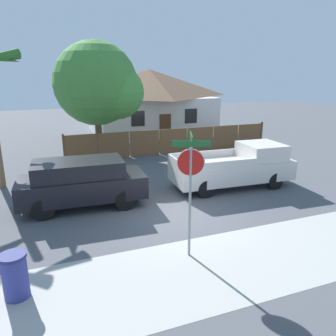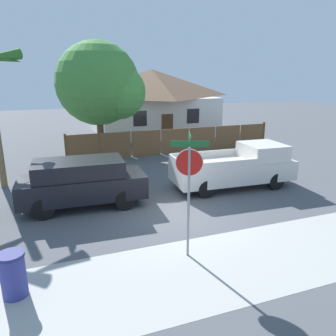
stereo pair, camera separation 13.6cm
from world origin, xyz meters
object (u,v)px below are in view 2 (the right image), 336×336
object	(u,v)px
house	(152,101)
trash_bin	(13,275)
red_suv	(82,181)
oak_tree	(102,85)
stop_sign	(189,175)
orange_pickup	(237,167)

from	to	relation	value
house	trash_bin	bearing A→B (deg)	-115.86
house	red_suv	xyz separation A→B (m)	(-7.38, -14.61, -1.73)
oak_tree	house	bearing A→B (deg)	52.32
stop_sign	trash_bin	xyz separation A→B (m)	(-4.38, -0.24, -1.81)
oak_tree	stop_sign	bearing A→B (deg)	-89.51
house	trash_bin	xyz separation A→B (m)	(-9.44, -19.47, -2.18)
oak_tree	orange_pickup	xyz separation A→B (m)	(4.51, -7.93, -3.31)
red_suv	stop_sign	xyz separation A→B (m)	(2.33, -4.62, 1.36)
red_suv	trash_bin	size ratio (longest dim) A/B	4.39
red_suv	stop_sign	world-z (taller)	stop_sign
oak_tree	orange_pickup	distance (m)	9.71
oak_tree	red_suv	distance (m)	8.84
oak_tree	orange_pickup	world-z (taller)	oak_tree
orange_pickup	house	bearing A→B (deg)	90.18
red_suv	trash_bin	xyz separation A→B (m)	(-2.05, -4.86, -0.45)
oak_tree	stop_sign	distance (m)	12.68
stop_sign	red_suv	bearing A→B (deg)	137.83
house	trash_bin	distance (m)	21.75
house	stop_sign	distance (m)	19.89
oak_tree	trash_bin	size ratio (longest dim) A/B	6.32
orange_pickup	trash_bin	distance (m)	10.04
red_suv	orange_pickup	size ratio (longest dim) A/B	0.87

